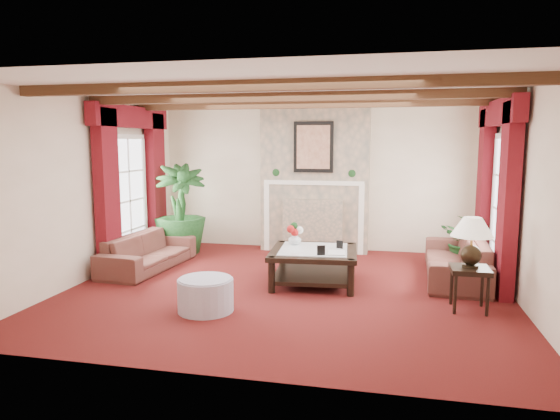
% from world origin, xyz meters
% --- Properties ---
extents(floor, '(6.00, 6.00, 0.00)m').
position_xyz_m(floor, '(0.00, 0.00, 0.00)').
color(floor, '#4E0E0F').
rests_on(floor, ground).
extents(ceiling, '(6.00, 6.00, 0.00)m').
position_xyz_m(ceiling, '(0.00, 0.00, 2.70)').
color(ceiling, white).
rests_on(ceiling, floor).
extents(back_wall, '(6.00, 0.02, 2.70)m').
position_xyz_m(back_wall, '(0.00, 2.75, 1.35)').
color(back_wall, beige).
rests_on(back_wall, ground).
extents(left_wall, '(0.02, 5.50, 2.70)m').
position_xyz_m(left_wall, '(-3.00, 0.00, 1.35)').
color(left_wall, beige).
rests_on(left_wall, ground).
extents(right_wall, '(0.02, 5.50, 2.70)m').
position_xyz_m(right_wall, '(3.00, 0.00, 1.35)').
color(right_wall, beige).
rests_on(right_wall, ground).
extents(ceiling_beams, '(6.00, 3.00, 0.12)m').
position_xyz_m(ceiling_beams, '(0.00, 0.00, 2.64)').
color(ceiling_beams, '#352111').
rests_on(ceiling_beams, ceiling).
extents(fireplace, '(2.00, 0.52, 2.70)m').
position_xyz_m(fireplace, '(0.00, 2.55, 2.70)').
color(fireplace, tan).
rests_on(fireplace, ground).
extents(french_door_left, '(0.10, 1.10, 2.16)m').
position_xyz_m(french_door_left, '(-2.97, 1.00, 2.13)').
color(french_door_left, white).
rests_on(french_door_left, ground).
extents(french_door_right, '(0.10, 1.10, 2.16)m').
position_xyz_m(french_door_right, '(2.97, 1.00, 2.13)').
color(french_door_right, white).
rests_on(french_door_right, ground).
extents(curtains_left, '(0.20, 2.40, 2.55)m').
position_xyz_m(curtains_left, '(-2.86, 1.00, 2.55)').
color(curtains_left, '#500A12').
rests_on(curtains_left, ground).
extents(curtains_right, '(0.20, 2.40, 2.55)m').
position_xyz_m(curtains_right, '(2.86, 1.00, 2.55)').
color(curtains_right, '#500A12').
rests_on(curtains_right, ground).
extents(sofa_left, '(2.01, 0.87, 0.75)m').
position_xyz_m(sofa_left, '(-2.43, 0.60, 0.38)').
color(sofa_left, '#3F111C').
rests_on(sofa_left, ground).
extents(sofa_right, '(2.18, 0.84, 0.83)m').
position_xyz_m(sofa_right, '(2.36, 1.02, 0.41)').
color(sofa_right, '#3F111C').
rests_on(sofa_right, ground).
extents(potted_palm, '(2.41, 2.48, 0.92)m').
position_xyz_m(potted_palm, '(-2.36, 1.75, 0.46)').
color(potted_palm, black).
rests_on(potted_palm, ground).
extents(small_plant, '(1.49, 1.50, 0.69)m').
position_xyz_m(small_plant, '(2.64, 1.82, 0.34)').
color(small_plant, black).
rests_on(small_plant, ground).
extents(coffee_table, '(1.31, 1.31, 0.50)m').
position_xyz_m(coffee_table, '(0.32, 0.32, 0.25)').
color(coffee_table, black).
rests_on(coffee_table, ground).
extents(side_table, '(0.50, 0.50, 0.54)m').
position_xyz_m(side_table, '(2.34, -0.44, 0.27)').
color(side_table, black).
rests_on(side_table, ground).
extents(ottoman, '(0.68, 0.68, 0.40)m').
position_xyz_m(ottoman, '(-0.79, -1.14, 0.20)').
color(ottoman, '#A399AE').
rests_on(ottoman, ground).
extents(table_lamp, '(0.50, 0.50, 0.63)m').
position_xyz_m(table_lamp, '(2.34, -0.44, 0.85)').
color(table_lamp, black).
rests_on(table_lamp, side_table).
extents(flower_vase, '(0.28, 0.28, 0.19)m').
position_xyz_m(flower_vase, '(-0.01, 0.58, 0.60)').
color(flower_vase, silver).
rests_on(flower_vase, coffee_table).
extents(book, '(0.24, 0.07, 0.32)m').
position_xyz_m(book, '(0.55, 0.10, 0.66)').
color(book, black).
rests_on(book, coffee_table).
extents(photo_frame_a, '(0.11, 0.06, 0.15)m').
position_xyz_m(photo_frame_a, '(0.47, -0.06, 0.57)').
color(photo_frame_a, black).
rests_on(photo_frame_a, coffee_table).
extents(photo_frame_b, '(0.10, 0.05, 0.13)m').
position_xyz_m(photo_frame_b, '(0.68, 0.43, 0.56)').
color(photo_frame_b, black).
rests_on(photo_frame_b, coffee_table).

